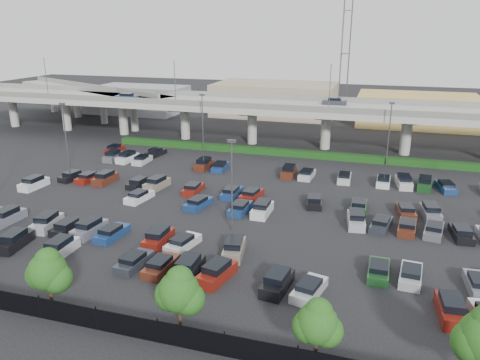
# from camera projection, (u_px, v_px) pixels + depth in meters

# --- Properties ---
(ground) EXTENTS (280.00, 280.00, 0.00)m
(ground) POSITION_uv_depth(u_px,v_px,m) (252.00, 205.00, 59.10)
(ground) COLOR black
(overpass) EXTENTS (150.00, 13.00, 15.80)m
(overpass) POSITION_uv_depth(u_px,v_px,m) (298.00, 110.00, 86.07)
(overpass) COLOR #97978F
(overpass) RESTS_ON ground
(on_ramp) EXTENTS (50.93, 30.13, 8.80)m
(on_ramp) POSITION_uv_depth(u_px,v_px,m) (90.00, 92.00, 110.70)
(on_ramp) COLOR #97978F
(on_ramp) RESTS_ON ground
(hedge) EXTENTS (66.00, 1.60, 1.10)m
(hedge) POSITION_uv_depth(u_px,v_px,m) (291.00, 153.00, 81.64)
(hedge) COLOR #103711
(hedge) RESTS_ON ground
(fence) EXTENTS (70.00, 0.10, 2.00)m
(fence) POSITION_uv_depth(u_px,v_px,m) (145.00, 329.00, 33.41)
(fence) COLOR black
(fence) RESTS_ON ground
(tree_row) EXTENTS (65.07, 3.66, 5.94)m
(tree_row) POSITION_uv_depth(u_px,v_px,m) (161.00, 288.00, 33.72)
(tree_row) COLOR #332316
(tree_row) RESTS_ON ground
(parked_cars) EXTENTS (62.88, 41.64, 1.67)m
(parked_cars) POSITION_uv_depth(u_px,v_px,m) (236.00, 211.00, 55.65)
(parked_cars) COLOR maroon
(parked_cars) RESTS_ON ground
(light_poles) EXTENTS (66.90, 48.38, 10.30)m
(light_poles) POSITION_uv_depth(u_px,v_px,m) (226.00, 151.00, 60.14)
(light_poles) COLOR #49494E
(light_poles) RESTS_ON ground
(distant_buildings) EXTENTS (138.00, 24.00, 9.00)m
(distant_buildings) POSITION_uv_depth(u_px,v_px,m) (373.00, 106.00, 110.60)
(distant_buildings) COLOR gray
(distant_buildings) RESTS_ON ground
(comm_tower) EXTENTS (2.40, 2.40, 30.00)m
(comm_tower) POSITION_uv_depth(u_px,v_px,m) (345.00, 51.00, 120.33)
(comm_tower) COLOR #49494E
(comm_tower) RESTS_ON ground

